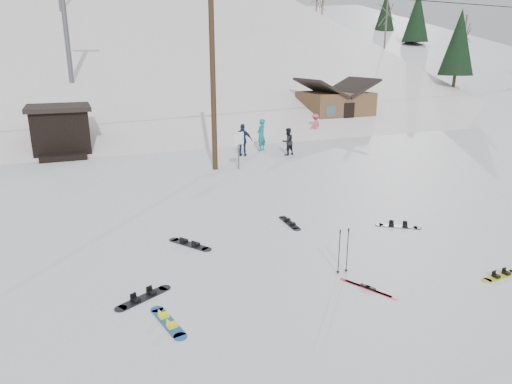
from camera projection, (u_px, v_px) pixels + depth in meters
name	position (u px, v px, depth m)	size (l,w,h in m)	color
ground	(323.00, 325.00, 9.60)	(200.00, 200.00, 0.00)	silver
ski_slope	(113.00, 189.00, 61.81)	(60.00, 75.00, 45.00)	white
ridge_right	(369.00, 166.00, 70.87)	(34.00, 85.00, 36.00)	silver
treeline_right	(399.00, 99.00, 59.88)	(20.00, 60.00, 10.00)	black
treeline_crest	(91.00, 85.00, 85.84)	(50.00, 6.00, 10.00)	black
utility_pole	(213.00, 72.00, 21.39)	(2.00, 0.26, 9.00)	#3A2819
trail_sign	(239.00, 144.00, 22.39)	(0.50, 0.09, 1.85)	#595B60
lift_hut	(61.00, 130.00, 25.96)	(3.40, 4.10, 2.75)	black
lift_tower_near	(65.00, 20.00, 32.49)	(2.20, 0.36, 8.00)	#595B60
cabin	(335.00, 108.00, 35.89)	(5.39, 4.40, 3.77)	brown
hero_snowboard	(168.00, 322.00, 9.66)	(0.53, 1.49, 0.11)	#1A53AA
hero_skis	(368.00, 288.00, 11.06)	(0.75, 1.43, 0.08)	red
ski_poles	(343.00, 251.00, 11.70)	(0.34, 0.09, 1.23)	black
board_scatter_a	(144.00, 297.00, 10.63)	(1.39, 0.85, 0.11)	black
board_scatter_b	(190.00, 244.00, 13.63)	(1.02, 1.39, 0.11)	black
board_scatter_d	(398.00, 226.00, 15.09)	(1.26, 0.97, 0.10)	black
board_scatter_e	(501.00, 276.00, 11.69)	(1.32, 0.33, 0.09)	#CAD918
board_scatter_f	(290.00, 223.00, 15.37)	(0.33, 1.46, 0.10)	black
skier_teal	(261.00, 135.00, 26.80)	(0.69, 0.45, 1.89)	#0C7B72
skier_dark	(288.00, 142.00, 25.73)	(0.75, 0.58, 1.54)	black
skier_pink	(315.00, 125.00, 31.91)	(1.00, 0.57, 1.55)	#CA4764
skier_navy	(243.00, 140.00, 25.43)	(1.06, 0.44, 1.81)	#1B2544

